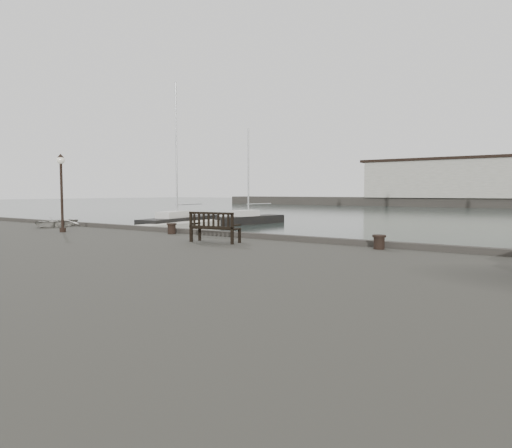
{
  "coord_description": "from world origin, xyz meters",
  "views": [
    {
      "loc": [
        8.7,
        -13.46,
        3.2
      ],
      "look_at": [
        -0.3,
        -0.5,
        2.1
      ],
      "focal_mm": 32.0,
      "sensor_mm": 36.0,
      "label": 1
    }
  ],
  "objects": [
    {
      "name": "bench",
      "position": [
        -0.9,
        -2.02,
        1.87
      ],
      "size": [
        1.74,
        0.79,
        0.97
      ],
      "rotation": [
        0.0,
        0.0,
        0.13
      ],
      "color": "black",
      "rests_on": "quay"
    },
    {
      "name": "yacht_b",
      "position": [
        -22.36,
        18.45,
        0.25
      ],
      "size": [
        4.2,
        10.99,
        14.09
      ],
      "rotation": [
        0.0,
        0.0,
        0.18
      ],
      "color": "black",
      "rests_on": "ground"
    },
    {
      "name": "lamp_post",
      "position": [
        -8.53,
        -2.63,
        3.62
      ],
      "size": [
        0.32,
        0.32,
        3.21
      ],
      "rotation": [
        0.0,
        0.0,
        0.43
      ],
      "color": "black",
      "rests_on": "quay"
    },
    {
      "name": "yacht_d",
      "position": [
        -18.12,
        24.29,
        0.23
      ],
      "size": [
        3.38,
        8.12,
        10.16
      ],
      "rotation": [
        0.0,
        0.0,
        -0.17
      ],
      "color": "black",
      "rests_on": "ground"
    },
    {
      "name": "bollard_left",
      "position": [
        -4.27,
        -0.63,
        1.77
      ],
      "size": [
        0.52,
        0.52,
        0.42
      ],
      "primitive_type": "cylinder",
      "rotation": [
        0.0,
        0.0,
        0.38
      ],
      "color": "black",
      "rests_on": "quay"
    },
    {
      "name": "breakwater",
      "position": [
        -4.56,
        92.0,
        4.3
      ],
      "size": [
        140.0,
        9.5,
        12.2
      ],
      "color": "#383530",
      "rests_on": "ground"
    },
    {
      "name": "bollard_right",
      "position": [
        4.16,
        -0.68,
        1.77
      ],
      "size": [
        0.47,
        0.47,
        0.41
      ],
      "primitive_type": "cylinder",
      "rotation": [
        0.0,
        0.0,
        -0.22
      ],
      "color": "black",
      "rests_on": "quay"
    },
    {
      "name": "ground",
      "position": [
        0.0,
        0.0,
        0.0
      ],
      "size": [
        400.0,
        400.0,
        0.0
      ],
      "primitive_type": "plane",
      "color": "black",
      "rests_on": "ground"
    },
    {
      "name": "pontoon",
      "position": [
        -20.0,
        10.0,
        0.25
      ],
      "size": [
        2.0,
        24.0,
        0.5
      ],
      "primitive_type": "cube",
      "color": "beige",
      "rests_on": "ground"
    },
    {
      "name": "dinghy",
      "position": [
        -11.49,
        -1.19,
        1.8
      ],
      "size": [
        1.99,
        2.52,
        0.47
      ],
      "primitive_type": "imported",
      "rotation": [
        0.0,
        0.0,
        0.17
      ],
      "color": "beige",
      "rests_on": "quay"
    }
  ]
}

